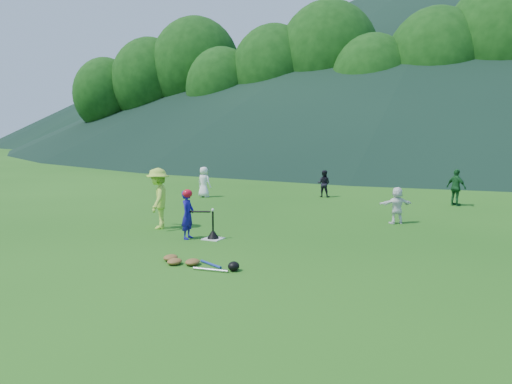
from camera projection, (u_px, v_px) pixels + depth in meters
ground at (213, 239)px, 12.42m from camera, size 120.00×120.00×0.00m
home_plate at (213, 239)px, 12.42m from camera, size 0.45×0.45×0.02m
baseball at (213, 210)px, 12.33m from camera, size 0.08×0.08×0.08m
batter_child at (188, 215)px, 12.40m from camera, size 0.37×0.49×1.22m
adult_coach at (158, 198)px, 13.67m from camera, size 1.04×1.24×1.67m
fielder_a at (204, 182)px, 20.07m from camera, size 0.65×0.47×1.22m
fielder_b at (324, 184)px, 20.10m from camera, size 0.55×0.44×1.09m
fielder_c at (456, 187)px, 17.77m from camera, size 0.82×0.69×1.32m
fielder_d at (397, 205)px, 14.41m from camera, size 0.99×0.85×1.07m
batting_tee at (213, 234)px, 12.40m from camera, size 0.30×0.30×0.68m
batter_gear at (188, 195)px, 12.33m from camera, size 0.73×0.26×0.58m
equipment_pile at (192, 262)px, 10.02m from camera, size 1.80×0.59×0.19m
outfield_fence at (401, 156)px, 37.44m from camera, size 70.07×0.08×1.33m
tree_line at (419, 63)px, 41.64m from camera, size 70.04×11.40×14.82m
distant_hills at (411, 59)px, 87.15m from camera, size 155.00×140.00×32.00m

